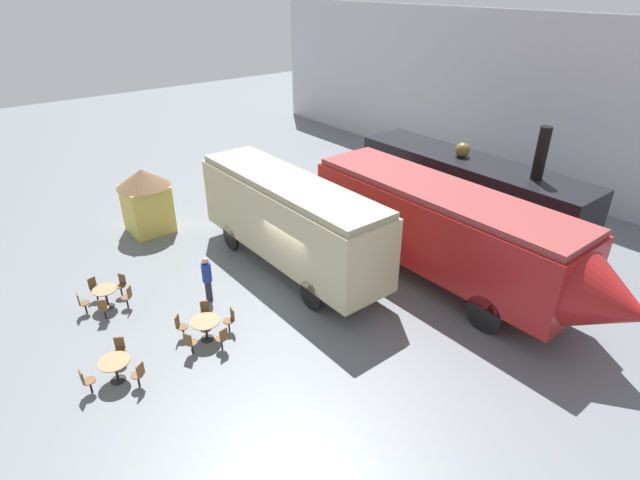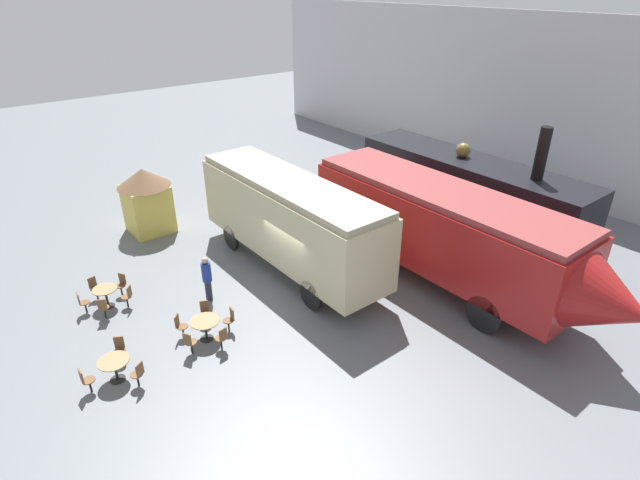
# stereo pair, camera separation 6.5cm
# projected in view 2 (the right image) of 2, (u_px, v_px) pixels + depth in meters

# --- Properties ---
(ground_plane) EXTENTS (80.00, 80.00, 0.00)m
(ground_plane) POSITION_uv_depth(u_px,v_px,m) (300.00, 285.00, 19.09)
(ground_plane) COLOR slate
(backdrop_wall) EXTENTS (44.00, 0.15, 9.00)m
(backdrop_wall) POSITION_uv_depth(u_px,v_px,m) (544.00, 107.00, 25.65)
(backdrop_wall) COLOR silver
(backdrop_wall) RESTS_ON ground_plane
(steam_locomotive) EXTENTS (10.91, 2.51, 5.50)m
(steam_locomotive) POSITION_uv_depth(u_px,v_px,m) (468.00, 190.00, 22.22)
(steam_locomotive) COLOR black
(steam_locomotive) RESTS_ON ground_plane
(streamlined_locomotive) EXTENTS (12.82, 2.89, 3.71)m
(streamlined_locomotive) POSITION_uv_depth(u_px,v_px,m) (455.00, 232.00, 18.03)
(streamlined_locomotive) COLOR maroon
(streamlined_locomotive) RESTS_ON ground_plane
(passenger_coach_vintage) EXTENTS (9.35, 2.42, 3.74)m
(passenger_coach_vintage) POSITION_uv_depth(u_px,v_px,m) (290.00, 217.00, 19.27)
(passenger_coach_vintage) COLOR beige
(passenger_coach_vintage) RESTS_ON ground_plane
(cafe_table_near) EXTENTS (0.84, 0.84, 0.75)m
(cafe_table_near) POSITION_uv_depth(u_px,v_px,m) (105.00, 293.00, 17.56)
(cafe_table_near) COLOR black
(cafe_table_near) RESTS_ON ground_plane
(cafe_table_mid) EXTENTS (0.94, 0.94, 0.73)m
(cafe_table_mid) POSITION_uv_depth(u_px,v_px,m) (205.00, 324.00, 15.95)
(cafe_table_mid) COLOR black
(cafe_table_mid) RESTS_ON ground_plane
(cafe_table_far) EXTENTS (0.89, 0.89, 0.72)m
(cafe_table_far) POSITION_uv_depth(u_px,v_px,m) (114.00, 365.00, 14.31)
(cafe_table_far) COLOR black
(cafe_table_far) RESTS_ON ground_plane
(cafe_chair_0) EXTENTS (0.40, 0.40, 0.87)m
(cafe_chair_0) POSITION_uv_depth(u_px,v_px,m) (128.00, 295.00, 17.55)
(cafe_chair_0) COLOR black
(cafe_chair_0) RESTS_ON ground_plane
(cafe_chair_1) EXTENTS (0.39, 0.40, 0.87)m
(cafe_chair_1) POSITION_uv_depth(u_px,v_px,m) (121.00, 283.00, 18.25)
(cafe_chair_1) COLOR black
(cafe_chair_1) RESTS_ON ground_plane
(cafe_chair_2) EXTENTS (0.38, 0.36, 0.87)m
(cafe_chair_2) POSITION_uv_depth(u_px,v_px,m) (94.00, 287.00, 18.04)
(cafe_chair_2) COLOR black
(cafe_chair_2) RESTS_ON ground_plane
(cafe_chair_3) EXTENTS (0.36, 0.37, 0.87)m
(cafe_chair_3) POSITION_uv_depth(u_px,v_px,m) (82.00, 301.00, 17.22)
(cafe_chair_3) COLOR black
(cafe_chair_3) RESTS_ON ground_plane
(cafe_chair_4) EXTENTS (0.40, 0.38, 0.87)m
(cafe_chair_4) POSITION_uv_depth(u_px,v_px,m) (103.00, 307.00, 16.91)
(cafe_chair_4) COLOR black
(cafe_chair_4) RESTS_ON ground_plane
(cafe_chair_5) EXTENTS (0.36, 0.37, 0.87)m
(cafe_chair_5) POSITION_uv_depth(u_px,v_px,m) (230.00, 318.00, 16.37)
(cafe_chair_5) COLOR black
(cafe_chair_5) RESTS_ON ground_plane
(cafe_chair_6) EXTENTS (0.40, 0.39, 0.87)m
(cafe_chair_6) POSITION_uv_depth(u_px,v_px,m) (205.00, 311.00, 16.72)
(cafe_chair_6) COLOR black
(cafe_chair_6) RESTS_ON ground_plane
(cafe_chair_7) EXTENTS (0.40, 0.40, 0.87)m
(cafe_chair_7) POSITION_uv_depth(u_px,v_px,m) (180.00, 325.00, 16.06)
(cafe_chair_7) COLOR black
(cafe_chair_7) RESTS_ON ground_plane
(cafe_chair_8) EXTENTS (0.39, 0.40, 0.87)m
(cafe_chair_8) POSITION_uv_depth(u_px,v_px,m) (189.00, 342.00, 15.31)
(cafe_chair_8) COLOR black
(cafe_chair_8) RESTS_ON ground_plane
(cafe_chair_9) EXTENTS (0.38, 0.36, 0.87)m
(cafe_chair_9) POSITION_uv_depth(u_px,v_px,m) (222.00, 337.00, 15.50)
(cafe_chair_9) COLOR black
(cafe_chair_9) RESTS_ON ground_plane
(cafe_chair_10) EXTENTS (0.40, 0.39, 0.87)m
(cafe_chair_10) POSITION_uv_depth(u_px,v_px,m) (138.00, 373.00, 14.10)
(cafe_chair_10) COLOR black
(cafe_chair_10) RESTS_ON ground_plane
(cafe_chair_11) EXTENTS (0.40, 0.39, 0.87)m
(cafe_chair_11) POSITION_uv_depth(u_px,v_px,m) (119.00, 348.00, 15.06)
(cafe_chair_11) COLOR black
(cafe_chair_11) RESTS_ON ground_plane
(cafe_chair_12) EXTENTS (0.36, 0.36, 0.87)m
(cafe_chair_12) POSITION_uv_depth(u_px,v_px,m) (85.00, 379.00, 13.88)
(cafe_chair_12) COLOR black
(cafe_chair_12) RESTS_ON ground_plane
(visitor_person) EXTENTS (0.34, 0.34, 1.78)m
(visitor_person) POSITION_uv_depth(u_px,v_px,m) (207.00, 277.00, 17.75)
(visitor_person) COLOR #262633
(visitor_person) RESTS_ON ground_plane
(ticket_kiosk) EXTENTS (2.34, 2.34, 3.00)m
(ticket_kiosk) POSITION_uv_depth(u_px,v_px,m) (146.00, 197.00, 22.41)
(ticket_kiosk) COLOR #DBC151
(ticket_kiosk) RESTS_ON ground_plane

